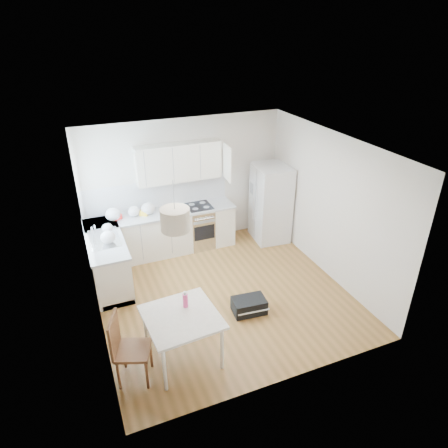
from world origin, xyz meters
The scene contains 29 objects.
floor centered at (0.00, 0.00, 0.00)m, with size 4.20×4.20×0.00m, color brown.
ceiling centered at (0.00, 0.00, 2.70)m, with size 4.20×4.20×0.00m, color white.
wall_back centered at (0.00, 2.10, 1.35)m, with size 4.20×4.20×0.00m, color silver.
wall_left centered at (-2.10, 0.00, 1.35)m, with size 4.20×4.20×0.00m, color silver.
wall_right centered at (2.10, 0.00, 1.35)m, with size 4.20×4.20×0.00m, color silver.
window_glassblock centered at (-2.09, 1.15, 1.75)m, with size 0.02×1.00×1.00m, color #BFE0F9.
cabinets_back centered at (-0.60, 1.80, 0.44)m, with size 3.00×0.60×0.88m, color white.
cabinets_left centered at (-1.80, 1.20, 0.44)m, with size 0.60×1.80×0.88m, color white.
counter_back centered at (-0.60, 1.80, 0.90)m, with size 3.02×0.64×0.04m, color #A5A7AA.
counter_left centered at (-1.80, 1.20, 0.90)m, with size 0.64×1.82×0.04m, color #A5A7AA.
backsplash_back centered at (-0.60, 2.09, 1.21)m, with size 3.00×0.01×0.58m, color white.
backsplash_left centered at (-2.09, 1.20, 1.21)m, with size 0.01×1.80×0.58m, color white.
upper_cabinets centered at (-0.15, 1.94, 1.88)m, with size 1.70×0.32×0.75m, color white.
range_oven centered at (0.20, 1.80, 0.44)m, with size 0.50×0.61×0.88m, color silver, non-canonical shape.
sink centered at (-1.80, 1.15, 0.92)m, with size 0.50×0.80×0.16m, color silver, non-canonical shape.
refrigerator centered at (1.76, 1.54, 0.84)m, with size 0.81×0.84×1.67m, color silver, non-canonical shape.
dining_table centered at (-1.10, -1.19, 0.69)m, with size 1.05×1.05×0.77m.
dining_chair centered at (-1.80, -1.28, 0.52)m, with size 0.44×0.44×1.03m, color #503018, non-canonical shape.
drink_bottle centered at (-0.99, -1.03, 0.90)m, with size 0.07×0.07×0.26m, color #F0428B.
gym_bag centered at (0.22, -0.62, 0.13)m, with size 0.55×0.36×0.25m, color black.
pendant_lamp centered at (-1.07, -1.06, 2.18)m, with size 0.37×0.37×0.29m, color #C3B096.
grocery_bag_a centered at (-1.54, 1.82, 1.05)m, with size 0.29×0.24×0.26m, color white.
grocery_bag_b centered at (-1.14, 1.85, 1.02)m, with size 0.23×0.20×0.21m, color white.
grocery_bag_c centered at (-0.85, 1.82, 1.04)m, with size 0.27×0.23×0.25m, color white.
grocery_bag_d centered at (-1.71, 1.35, 1.01)m, with size 0.20×0.17×0.18m, color white.
grocery_bag_e centered at (-1.75, 0.95, 1.04)m, with size 0.26×0.22×0.23m, color white.
snack_orange centered at (-0.36, 1.82, 0.97)m, with size 0.15×0.09×0.10m, color orange.
snack_yellow centered at (-0.95, 1.81, 0.97)m, with size 0.15×0.09×0.10m, color yellow.
snack_red centered at (-1.46, 1.84, 0.97)m, with size 0.15×0.09×0.10m, color red.
Camera 1 is at (-2.18, -5.36, 4.38)m, focal length 32.00 mm.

